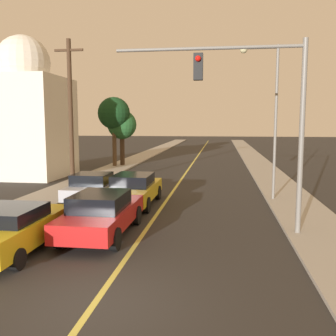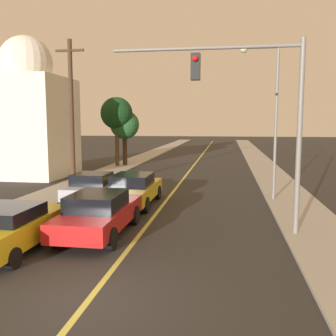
% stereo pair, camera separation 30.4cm
% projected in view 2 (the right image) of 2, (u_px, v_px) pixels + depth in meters
% --- Properties ---
extents(ground_plane, '(200.00, 200.00, 0.00)m').
position_uv_depth(ground_plane, '(86.00, 304.00, 8.12)').
color(ground_plane, '#2D2B28').
extents(road_surface, '(9.93, 80.00, 0.01)m').
position_uv_depth(road_surface, '(201.00, 156.00, 43.42)').
color(road_surface, '#2D2B28').
rests_on(road_surface, ground).
extents(sidewalk_left, '(2.50, 80.00, 0.12)m').
position_uv_depth(sidewalk_left, '(148.00, 155.00, 44.37)').
color(sidewalk_left, '#9E998E').
rests_on(sidewalk_left, ground).
extents(sidewalk_right, '(2.50, 80.00, 0.12)m').
position_uv_depth(sidewalk_right, '(256.00, 157.00, 42.45)').
color(sidewalk_right, '#9E998E').
rests_on(sidewalk_right, ground).
extents(car_near_lane_front, '(2.01, 4.83, 1.52)m').
position_uv_depth(car_near_lane_front, '(99.00, 213.00, 13.00)').
color(car_near_lane_front, red).
rests_on(car_near_lane_front, ground).
extents(car_near_lane_second, '(2.05, 4.75, 1.51)m').
position_uv_depth(car_near_lane_second, '(133.00, 189.00, 17.75)').
color(car_near_lane_second, gold).
rests_on(car_near_lane_second, ground).
extents(car_outer_lane_front, '(2.07, 4.46, 1.41)m').
position_uv_depth(car_outer_lane_front, '(9.00, 227.00, 11.43)').
color(car_outer_lane_front, gold).
rests_on(car_outer_lane_front, ground).
extents(car_outer_lane_second, '(2.05, 3.89, 1.44)m').
position_uv_depth(car_outer_lane_second, '(93.00, 187.00, 18.57)').
color(car_outer_lane_second, '#A5A8B2').
rests_on(car_outer_lane_second, ground).
extents(traffic_signal_mast, '(6.48, 0.42, 6.56)m').
position_uv_depth(traffic_signal_mast, '(253.00, 101.00, 12.65)').
color(traffic_signal_mast, slate).
rests_on(traffic_signal_mast, ground).
extents(streetlamp_right, '(1.87, 0.36, 7.52)m').
position_uv_depth(streetlamp_right, '(268.00, 102.00, 18.21)').
color(streetlamp_right, slate).
rests_on(streetlamp_right, ground).
extents(utility_pole_left, '(1.60, 0.24, 8.29)m').
position_uv_depth(utility_pole_left, '(72.00, 113.00, 20.69)').
color(utility_pole_left, '#422D1E').
rests_on(utility_pole_left, ground).
extents(tree_left_near, '(2.79, 2.79, 6.01)m').
position_uv_depth(tree_left_near, '(117.00, 114.00, 32.60)').
color(tree_left_near, '#4C3823').
rests_on(tree_left_near, ground).
extents(tree_left_far, '(2.59, 2.59, 4.91)m').
position_uv_depth(tree_left_far, '(125.00, 125.00, 33.35)').
color(tree_left_far, '#3D2B1C').
rests_on(tree_left_far, ground).
extents(domed_building_left, '(5.65, 5.65, 10.02)m').
position_uv_depth(domed_building_left, '(28.00, 116.00, 27.06)').
color(domed_building_left, silver).
rests_on(domed_building_left, ground).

